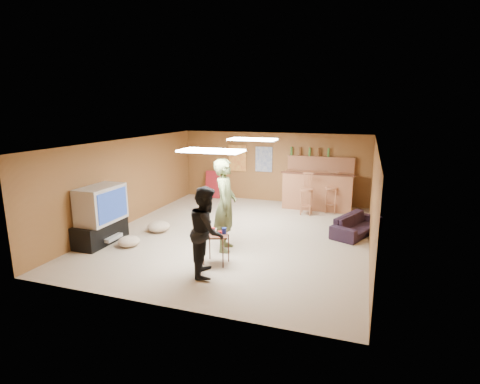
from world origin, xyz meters
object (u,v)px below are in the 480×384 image
(person_olive, at_px, (225,205))
(bar_counter, at_px, (318,191))
(tv_body, at_px, (101,204))
(person_black, at_px, (207,231))
(sofa, at_px, (357,225))
(tray_table, at_px, (216,249))

(person_olive, bearing_deg, bar_counter, -31.96)
(bar_counter, distance_m, person_olive, 4.20)
(person_olive, bearing_deg, tv_body, 88.71)
(bar_counter, relative_size, person_black, 1.23)
(person_olive, distance_m, person_black, 1.23)
(person_olive, xyz_separation_m, person_black, (0.11, -1.22, -0.16))
(tv_body, height_order, bar_counter, tv_body)
(tv_body, bearing_deg, person_black, -13.88)
(person_olive, distance_m, sofa, 3.34)
(tv_body, xyz_separation_m, person_olive, (2.73, 0.52, 0.08))
(person_olive, bearing_deg, sofa, -65.70)
(tv_body, bearing_deg, bar_counter, 47.00)
(person_olive, height_order, sofa, person_olive)
(bar_counter, bearing_deg, person_olive, -109.92)
(sofa, bearing_deg, tray_table, 160.12)
(person_black, height_order, tray_table, person_black)
(tv_body, distance_m, tray_table, 2.89)
(bar_counter, distance_m, sofa, 2.35)
(person_black, relative_size, tray_table, 2.81)
(tv_body, bearing_deg, sofa, 24.60)
(sofa, distance_m, tray_table, 3.69)
(person_olive, relative_size, tray_table, 3.37)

